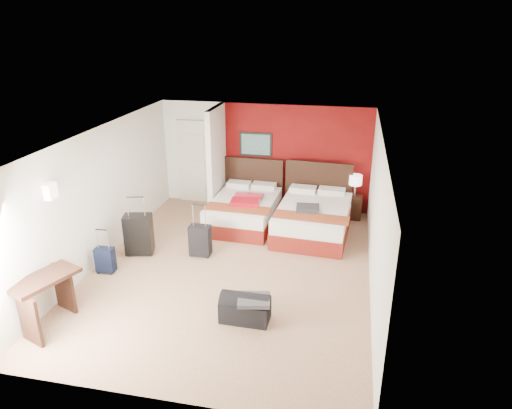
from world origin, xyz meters
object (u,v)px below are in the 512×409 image
(table_lamp, at_px, (355,186))
(duffel_bag, at_px, (245,309))
(suitcase_charcoal, at_px, (200,242))
(suitcase_navy, at_px, (105,261))
(desk, at_px, (48,301))
(nightstand, at_px, (353,207))
(suitcase_black, at_px, (139,235))
(red_suitcase_open, at_px, (247,199))
(bed_right, at_px, (313,220))
(bed_left, at_px, (244,211))

(table_lamp, xyz_separation_m, duffel_bag, (-1.56, -4.36, -0.59))
(suitcase_charcoal, relative_size, suitcase_navy, 1.30)
(table_lamp, height_order, desk, table_lamp)
(suitcase_navy, bearing_deg, duffel_bag, -21.25)
(suitcase_charcoal, bearing_deg, table_lamp, 41.31)
(nightstand, relative_size, suitcase_black, 0.67)
(red_suitcase_open, xyz_separation_m, duffel_bag, (0.74, -3.42, -0.45))
(suitcase_navy, bearing_deg, nightstand, 34.87)
(red_suitcase_open, relative_size, suitcase_charcoal, 1.40)
(suitcase_navy, height_order, duffel_bag, suitcase_navy)
(red_suitcase_open, bearing_deg, suitcase_black, -139.41)
(bed_right, height_order, red_suitcase_open, red_suitcase_open)
(nightstand, height_order, suitcase_charcoal, suitcase_charcoal)
(bed_left, bearing_deg, bed_right, -4.73)
(bed_right, distance_m, suitcase_charcoal, 2.51)
(table_lamp, xyz_separation_m, suitcase_charcoal, (-2.88, -2.49, -0.48))
(nightstand, xyz_separation_m, suitcase_charcoal, (-2.88, -2.49, 0.03))
(bed_left, height_order, table_lamp, table_lamp)
(nightstand, distance_m, suitcase_navy, 5.57)
(bed_left, xyz_separation_m, table_lamp, (2.40, 0.84, 0.49))
(bed_left, xyz_separation_m, duffel_bag, (0.84, -3.52, -0.10))
(nightstand, bearing_deg, table_lamp, 0.00)
(duffel_bag, bearing_deg, desk, -164.85)
(suitcase_navy, xyz_separation_m, duffel_bag, (2.80, -0.89, -0.04))
(red_suitcase_open, height_order, suitcase_black, suitcase_black)
(bed_right, xyz_separation_m, nightstand, (0.83, 1.04, -0.05))
(table_lamp, relative_size, suitcase_charcoal, 0.86)
(desk, bearing_deg, suitcase_charcoal, 80.39)
(bed_right, xyz_separation_m, suitcase_navy, (-3.53, -2.43, -0.09))
(table_lamp, xyz_separation_m, suitcase_black, (-4.07, -2.66, -0.39))
(suitcase_navy, relative_size, desk, 0.46)
(suitcase_charcoal, bearing_deg, red_suitcase_open, 69.91)
(suitcase_charcoal, xyz_separation_m, duffel_bag, (1.32, -1.87, -0.11))
(bed_left, relative_size, table_lamp, 3.83)
(suitcase_black, distance_m, suitcase_navy, 0.87)
(nightstand, distance_m, table_lamp, 0.52)
(bed_left, xyz_separation_m, desk, (-2.00, -4.24, 0.12))
(bed_right, bearing_deg, bed_left, 176.60)
(bed_right, height_order, desk, desk)
(bed_left, bearing_deg, suitcase_navy, -124.29)
(bed_right, bearing_deg, red_suitcase_open, 179.98)
(nightstand, bearing_deg, bed_left, -157.68)
(suitcase_black, distance_m, desk, 2.44)
(table_lamp, bearing_deg, desk, -130.90)
(bed_right, distance_m, table_lamp, 1.41)
(table_lamp, distance_m, desk, 6.73)
(suitcase_navy, distance_m, desk, 1.62)
(nightstand, bearing_deg, desk, -127.86)
(suitcase_black, xyz_separation_m, suitcase_navy, (-0.29, -0.80, -0.16))
(table_lamp, bearing_deg, nightstand, 0.00)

